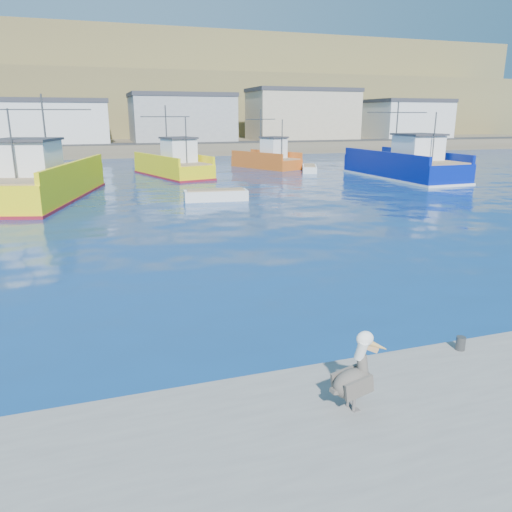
{
  "coord_description": "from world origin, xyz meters",
  "views": [
    {
      "loc": [
        -4.29,
        -11.29,
        5.36
      ],
      "look_at": [
        0.3,
        2.41,
        1.29
      ],
      "focal_mm": 35.0,
      "sensor_mm": 36.0,
      "label": 1
    }
  ],
  "objects_px": {
    "trawler_yellow_a": "(41,182)",
    "boat_orange": "(268,158)",
    "skiff_mid": "(216,196)",
    "trawler_blue": "(405,165)",
    "pelican": "(355,377)",
    "trawler_yellow_b": "(174,166)",
    "skiff_far": "(309,169)"
  },
  "relations": [
    {
      "from": "trawler_yellow_a",
      "to": "boat_orange",
      "type": "distance_m",
      "value": 25.98
    },
    {
      "from": "trawler_blue",
      "to": "pelican",
      "type": "height_order",
      "value": "trawler_blue"
    },
    {
      "from": "boat_orange",
      "to": "trawler_blue",
      "type": "bearing_deg",
      "value": -54.98
    },
    {
      "from": "trawler_yellow_b",
      "to": "skiff_far",
      "type": "height_order",
      "value": "trawler_yellow_b"
    },
    {
      "from": "trawler_yellow_a",
      "to": "skiff_mid",
      "type": "height_order",
      "value": "trawler_yellow_a"
    },
    {
      "from": "trawler_yellow_a",
      "to": "trawler_blue",
      "type": "relative_size",
      "value": 1.11
    },
    {
      "from": "boat_orange",
      "to": "skiff_mid",
      "type": "xyz_separation_m",
      "value": [
        -10.41,
        -18.84,
        -0.73
      ]
    },
    {
      "from": "skiff_mid",
      "to": "trawler_yellow_a",
      "type": "bearing_deg",
      "value": 160.48
    },
    {
      "from": "trawler_yellow_b",
      "to": "boat_orange",
      "type": "bearing_deg",
      "value": 22.15
    },
    {
      "from": "boat_orange",
      "to": "skiff_far",
      "type": "bearing_deg",
      "value": -61.21
    },
    {
      "from": "trawler_yellow_a",
      "to": "pelican",
      "type": "bearing_deg",
      "value": -76.47
    },
    {
      "from": "trawler_blue",
      "to": "skiff_mid",
      "type": "height_order",
      "value": "trawler_blue"
    },
    {
      "from": "trawler_blue",
      "to": "boat_orange",
      "type": "height_order",
      "value": "trawler_blue"
    },
    {
      "from": "trawler_yellow_a",
      "to": "skiff_far",
      "type": "xyz_separation_m",
      "value": [
        23.88,
        10.15,
        -0.92
      ]
    },
    {
      "from": "trawler_yellow_b",
      "to": "trawler_blue",
      "type": "distance_m",
      "value": 20.84
    },
    {
      "from": "trawler_yellow_a",
      "to": "pelican",
      "type": "distance_m",
      "value": 29.75
    },
    {
      "from": "skiff_far",
      "to": "skiff_mid",
      "type": "bearing_deg",
      "value": -133.09
    },
    {
      "from": "skiff_far",
      "to": "pelican",
      "type": "height_order",
      "value": "pelican"
    },
    {
      "from": "trawler_yellow_b",
      "to": "skiff_mid",
      "type": "relative_size",
      "value": 2.53
    },
    {
      "from": "trawler_blue",
      "to": "boat_orange",
      "type": "bearing_deg",
      "value": 125.02
    },
    {
      "from": "trawler_yellow_a",
      "to": "trawler_blue",
      "type": "xyz_separation_m",
      "value": [
        29.77,
        2.78,
        -0.05
      ]
    },
    {
      "from": "boat_orange",
      "to": "skiff_far",
      "type": "height_order",
      "value": "boat_orange"
    },
    {
      "from": "pelican",
      "to": "trawler_yellow_b",
      "type": "bearing_deg",
      "value": 84.93
    },
    {
      "from": "skiff_far",
      "to": "trawler_yellow_a",
      "type": "bearing_deg",
      "value": -156.97
    },
    {
      "from": "trawler_yellow_b",
      "to": "skiff_mid",
      "type": "bearing_deg",
      "value": -88.69
    },
    {
      "from": "trawler_yellow_a",
      "to": "boat_orange",
      "type": "relative_size",
      "value": 1.73
    },
    {
      "from": "trawler_blue",
      "to": "pelican",
      "type": "xyz_separation_m",
      "value": [
        -22.81,
        -31.7,
        -0.04
      ]
    },
    {
      "from": "skiff_mid",
      "to": "pelican",
      "type": "xyz_separation_m",
      "value": [
        -3.84,
        -25.09,
        0.81
      ]
    },
    {
      "from": "trawler_yellow_a",
      "to": "pelican",
      "type": "relative_size",
      "value": 10.49
    },
    {
      "from": "pelican",
      "to": "skiff_far",
      "type": "bearing_deg",
      "value": 66.58
    },
    {
      "from": "trawler_yellow_a",
      "to": "trawler_yellow_b",
      "type": "xyz_separation_m",
      "value": [
        10.47,
        10.64,
        -0.2
      ]
    },
    {
      "from": "trawler_yellow_a",
      "to": "skiff_mid",
      "type": "distance_m",
      "value": 11.5
    }
  ]
}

